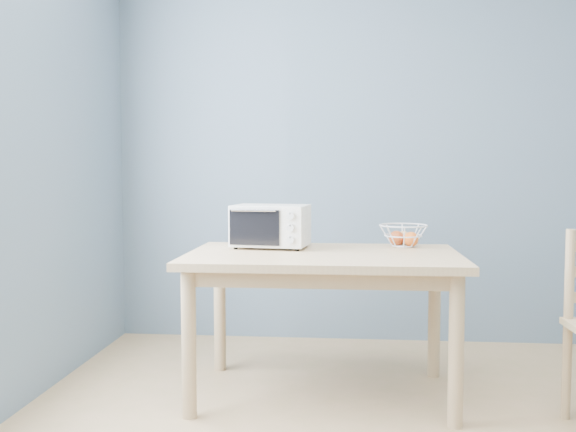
{
  "coord_description": "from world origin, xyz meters",
  "views": [
    {
      "loc": [
        -0.4,
        -2.19,
        1.17
      ],
      "look_at": [
        -0.72,
        1.24,
        0.93
      ],
      "focal_mm": 40.0,
      "sensor_mm": 36.0,
      "label": 1
    }
  ],
  "objects": [
    {
      "name": "room",
      "position": [
        0.0,
        0.0,
        1.3
      ],
      "size": [
        4.01,
        4.51,
        2.61
      ],
      "color": "tan",
      "rests_on": "ground"
    },
    {
      "name": "fruit_basket",
      "position": [
        -0.09,
        1.41,
        0.81
      ],
      "size": [
        0.28,
        0.28,
        0.12
      ],
      "rotation": [
        0.0,
        0.0,
        -0.03
      ],
      "color": "silver",
      "rests_on": "dining_table"
    },
    {
      "name": "dining_table",
      "position": [
        -0.53,
        1.11,
        0.65
      ],
      "size": [
        1.4,
        0.9,
        0.75
      ],
      "color": "#D3B77E",
      "rests_on": "ground"
    },
    {
      "name": "toaster_oven",
      "position": [
        -0.84,
        1.29,
        0.87
      ],
      "size": [
        0.44,
        0.33,
        0.24
      ],
      "rotation": [
        0.0,
        0.0,
        -0.14
      ],
      "color": "white",
      "rests_on": "dining_table"
    }
  ]
}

